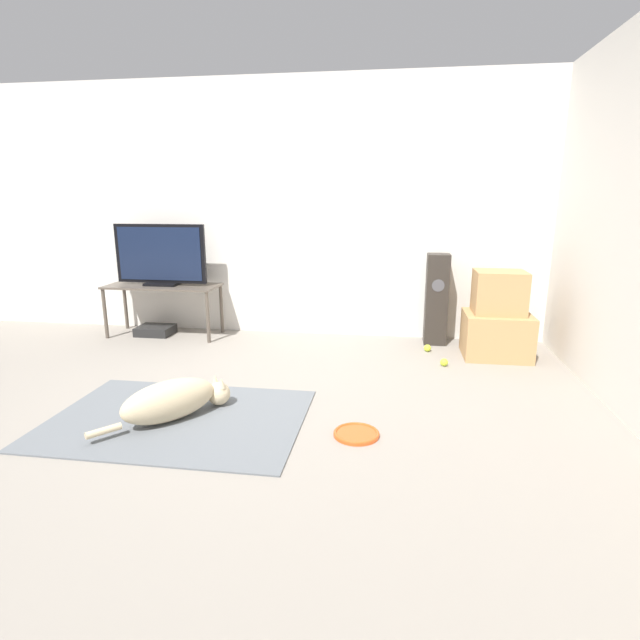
% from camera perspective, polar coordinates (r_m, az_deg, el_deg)
% --- Properties ---
extents(ground_plane, '(12.00, 12.00, 0.00)m').
position_cam_1_polar(ground_plane, '(3.47, -10.71, -10.30)').
color(ground_plane, gray).
extents(wall_back, '(8.00, 0.06, 2.55)m').
position_cam_1_polar(wall_back, '(5.19, -3.64, 12.41)').
color(wall_back, silver).
rests_on(wall_back, ground_plane).
extents(area_rug, '(1.63, 1.16, 0.01)m').
position_cam_1_polar(area_rug, '(3.43, -15.95, -10.77)').
color(area_rug, slate).
rests_on(area_rug, ground_plane).
extents(dog, '(0.65, 0.77, 0.27)m').
position_cam_1_polar(dog, '(3.38, -16.34, -8.77)').
color(dog, beige).
rests_on(dog, area_rug).
extents(frisbee, '(0.28, 0.28, 0.03)m').
position_cam_1_polar(frisbee, '(3.10, 4.18, -12.82)').
color(frisbee, '#DB511E').
rests_on(frisbee, ground_plane).
extents(cardboard_box_lower, '(0.58, 0.49, 0.40)m').
position_cam_1_polar(cardboard_box_lower, '(4.76, 19.51, -1.64)').
color(cardboard_box_lower, tan).
rests_on(cardboard_box_lower, ground_plane).
extents(cardboard_box_upper, '(0.43, 0.37, 0.38)m').
position_cam_1_polar(cardboard_box_upper, '(4.69, 19.80, 3.00)').
color(cardboard_box_upper, tan).
rests_on(cardboard_box_upper, cardboard_box_lower).
extents(floor_speaker, '(0.21, 0.22, 0.88)m').
position_cam_1_polar(floor_speaker, '(4.97, 13.17, 2.32)').
color(floor_speaker, '#2D2823').
rests_on(floor_speaker, ground_plane).
extents(tv_stand, '(1.15, 0.45, 0.53)m').
position_cam_1_polar(tv_stand, '(5.37, -17.51, 3.16)').
color(tv_stand, brown).
rests_on(tv_stand, ground_plane).
extents(tv, '(0.94, 0.20, 0.61)m').
position_cam_1_polar(tv, '(5.32, -17.78, 7.03)').
color(tv, black).
rests_on(tv, tv_stand).
extents(tennis_ball_by_boxes, '(0.07, 0.07, 0.07)m').
position_cam_1_polar(tennis_ball_by_boxes, '(4.77, 12.18, -3.15)').
color(tennis_ball_by_boxes, '#C6E033').
rests_on(tennis_ball_by_boxes, ground_plane).
extents(tennis_ball_near_speaker, '(0.07, 0.07, 0.07)m').
position_cam_1_polar(tennis_ball_near_speaker, '(4.40, 13.99, -4.72)').
color(tennis_ball_near_speaker, '#C6E033').
rests_on(tennis_ball_near_speaker, ground_plane).
extents(game_console, '(0.36, 0.29, 0.09)m').
position_cam_1_polar(game_console, '(5.51, -18.29, -1.12)').
color(game_console, black).
rests_on(game_console, ground_plane).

